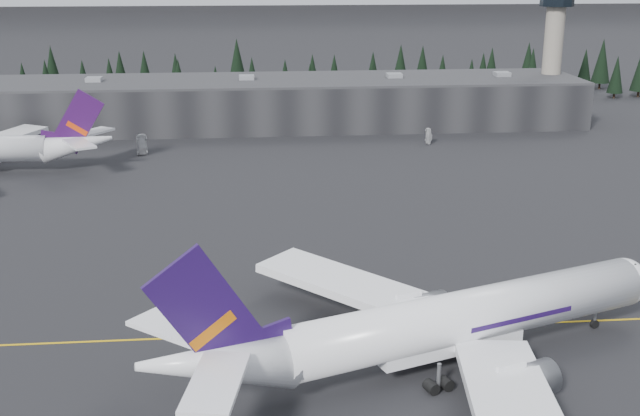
{
  "coord_description": "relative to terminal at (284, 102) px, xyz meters",
  "views": [
    {
      "loc": [
        -10.21,
        -90.46,
        43.75
      ],
      "look_at": [
        0.0,
        20.0,
        9.0
      ],
      "focal_mm": 45.0,
      "sensor_mm": 36.0,
      "label": 1
    }
  ],
  "objects": [
    {
      "name": "ground",
      "position": [
        0.0,
        -125.0,
        -6.3
      ],
      "size": [
        1400.0,
        1400.0,
        0.0
      ],
      "primitive_type": "plane",
      "color": "black",
      "rests_on": "ground"
    },
    {
      "name": "taxiline",
      "position": [
        0.0,
        -127.0,
        -6.29
      ],
      "size": [
        400.0,
        0.4,
        0.02
      ],
      "primitive_type": "cube",
      "color": "gold",
      "rests_on": "ground"
    },
    {
      "name": "terminal",
      "position": [
        0.0,
        0.0,
        0.0
      ],
      "size": [
        160.0,
        30.0,
        12.6
      ],
      "color": "black",
      "rests_on": "ground"
    },
    {
      "name": "control_tower",
      "position": [
        75.0,
        3.0,
        17.11
      ],
      "size": [
        10.0,
        10.0,
        37.7
      ],
      "color": "gray",
      "rests_on": "ground"
    },
    {
      "name": "treeline",
      "position": [
        0.0,
        37.0,
        1.2
      ],
      "size": [
        360.0,
        20.0,
        15.0
      ],
      "primitive_type": "cube",
      "color": "black",
      "rests_on": "ground"
    },
    {
      "name": "jet_main",
      "position": [
        8.86,
        -137.26,
        -1.01
      ],
      "size": [
        61.79,
        55.38,
        18.76
      ],
      "rotation": [
        0.0,
        0.0,
        0.35
      ],
      "color": "white",
      "rests_on": "ground"
    },
    {
      "name": "gse_vehicle_a",
      "position": [
        -34.58,
        -31.86,
        -5.59
      ],
      "size": [
        3.7,
        5.57,
        1.42
      ],
      "primitive_type": "imported",
      "rotation": [
        0.0,
        0.0,
        0.28
      ],
      "color": "silver",
      "rests_on": "ground"
    },
    {
      "name": "gse_vehicle_b",
      "position": [
        34.07,
        -26.57,
        -5.61
      ],
      "size": [
        4.39,
        3.08,
        1.39
      ],
      "primitive_type": "imported",
      "rotation": [
        0.0,
        0.0,
        -1.18
      ],
      "color": "silver",
      "rests_on": "ground"
    }
  ]
}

